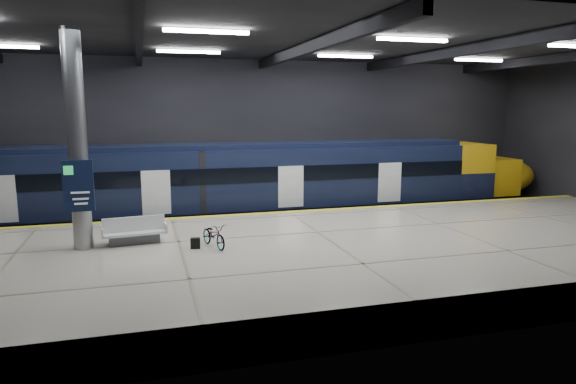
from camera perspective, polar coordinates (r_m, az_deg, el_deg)
name	(u,v)px	position (r m, az deg, el deg)	size (l,w,h in m)	color
ground	(309,254)	(20.02, 2.37, -6.85)	(30.00, 30.00, 0.00)	black
room_shell	(310,104)	(19.23, 2.48, 9.75)	(30.10, 16.10, 8.05)	black
platform	(332,258)	(17.61, 4.95, -7.29)	(30.00, 11.00, 1.10)	beige
safety_strip	(290,212)	(22.31, 0.17, -2.22)	(30.00, 0.40, 0.01)	yellow
rails	(274,222)	(25.12, -1.57, -3.30)	(30.00, 1.52, 0.16)	gray
train	(258,182)	(24.58, -3.30, 1.10)	(29.40, 2.84, 3.79)	black
bench	(134,234)	(17.91, -16.71, -4.49)	(2.15, 1.08, 0.91)	#595B60
bicycle	(214,235)	(16.87, -8.24, -4.76)	(0.53, 1.53, 0.80)	#99999E
pannier_bag	(195,243)	(16.86, -10.25, -5.61)	(0.30, 0.18, 0.35)	black
info_column	(77,144)	(17.37, -22.39, 4.94)	(0.90, 0.78, 6.90)	#9EA0A5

